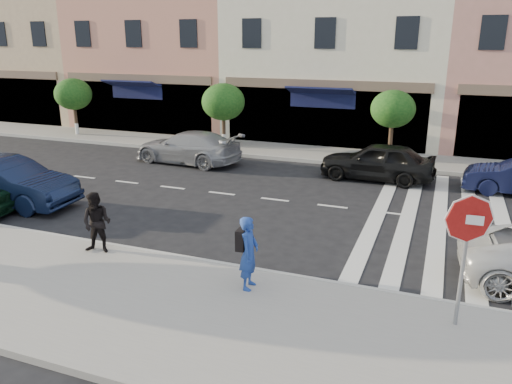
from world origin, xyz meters
name	(u,v)px	position (x,y,z in m)	size (l,w,h in m)	color
ground	(227,243)	(0.00, 0.00, 0.00)	(120.00, 120.00, 0.00)	black
sidewalk_near	(151,307)	(0.00, -3.75, 0.07)	(60.00, 4.50, 0.15)	gray
sidewalk_far	(323,155)	(0.00, 11.00, 0.07)	(60.00, 3.00, 0.15)	gray
building_west_far	(35,27)	(-22.00, 17.00, 6.00)	(12.00, 9.00, 12.00)	#D3B387
building_west_mid	(174,8)	(-11.00, 17.00, 7.00)	(10.00, 9.00, 14.00)	tan
building_centre	(345,34)	(-0.50, 17.00, 5.50)	(11.00, 9.00, 11.00)	beige
street_tree_wa	(73,94)	(-14.00, 10.80, 2.33)	(2.00, 2.00, 3.05)	#473323
street_tree_wb	(223,102)	(-5.00, 10.80, 2.31)	(2.10, 2.10, 3.06)	#473323
street_tree_c	(393,109)	(3.00, 10.80, 2.36)	(1.90, 1.90, 3.04)	#473323
stop_sign	(467,232)	(5.76, -2.36, 2.01)	(0.91, 0.11, 2.57)	gray
photographer	(249,253)	(1.60, -2.39, 0.96)	(0.59, 0.39, 1.61)	navy
walker	(97,223)	(-2.61, -2.00, 0.92)	(0.75, 0.59, 1.55)	black
car_near_mid	(7,183)	(-8.00, 0.30, 0.78)	(1.65, 4.73, 1.56)	black
car_far_left	(188,147)	(-5.29, 7.60, 0.70)	(1.97, 4.85, 1.41)	gray
car_far_mid	(377,161)	(2.87, 7.78, 0.74)	(1.74, 4.34, 1.48)	black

